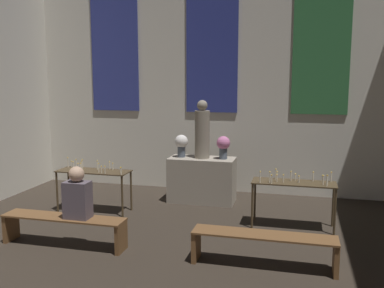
{
  "coord_description": "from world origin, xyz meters",
  "views": [
    {
      "loc": [
        1.82,
        1.1,
        2.4
      ],
      "look_at": [
        0.0,
        8.29,
        1.27
      ],
      "focal_mm": 40.0,
      "sensor_mm": 36.0,
      "label": 1
    }
  ],
  "objects_px": {
    "flower_vase_left": "(181,144)",
    "pew_back_left": "(64,225)",
    "altar": "(202,180)",
    "statue": "(202,132)",
    "candle_rack_left": "(94,175)",
    "candle_rack_right": "(294,187)",
    "pew_back_right": "(264,243)",
    "person_seated": "(77,195)",
    "flower_vase_right": "(223,145)"
  },
  "relations": [
    {
      "from": "altar",
      "to": "pew_back_right",
      "type": "distance_m",
      "value": 3.06
    },
    {
      "from": "flower_vase_left",
      "to": "person_seated",
      "type": "distance_m",
      "value": 2.84
    },
    {
      "from": "flower_vase_right",
      "to": "pew_back_left",
      "type": "height_order",
      "value": "flower_vase_right"
    },
    {
      "from": "flower_vase_right",
      "to": "candle_rack_left",
      "type": "bearing_deg",
      "value": -153.44
    },
    {
      "from": "altar",
      "to": "candle_rack_right",
      "type": "bearing_deg",
      "value": -31.78
    },
    {
      "from": "flower_vase_right",
      "to": "candle_rack_right",
      "type": "bearing_deg",
      "value": -39.04
    },
    {
      "from": "pew_back_left",
      "to": "pew_back_right",
      "type": "relative_size",
      "value": 1.0
    },
    {
      "from": "statue",
      "to": "pew_back_left",
      "type": "height_order",
      "value": "statue"
    },
    {
      "from": "flower_vase_left",
      "to": "person_seated",
      "type": "bearing_deg",
      "value": -105.99
    },
    {
      "from": "candle_rack_right",
      "to": "person_seated",
      "type": "xyz_separation_m",
      "value": [
        -2.96,
        -1.61,
        0.1
      ]
    },
    {
      "from": "pew_back_left",
      "to": "pew_back_right",
      "type": "xyz_separation_m",
      "value": [
        2.86,
        0.0,
        0.0
      ]
    },
    {
      "from": "pew_back_right",
      "to": "candle_rack_left",
      "type": "bearing_deg",
      "value": 153.24
    },
    {
      "from": "candle_rack_left",
      "to": "candle_rack_right",
      "type": "height_order",
      "value": "candle_rack_left"
    },
    {
      "from": "pew_back_left",
      "to": "pew_back_right",
      "type": "distance_m",
      "value": 2.86
    },
    {
      "from": "altar",
      "to": "flower_vase_left",
      "type": "relative_size",
      "value": 2.91
    },
    {
      "from": "altar",
      "to": "flower_vase_left",
      "type": "bearing_deg",
      "value": 180.0
    },
    {
      "from": "pew_back_right",
      "to": "altar",
      "type": "bearing_deg",
      "value": 117.86
    },
    {
      "from": "altar",
      "to": "candle_rack_left",
      "type": "bearing_deg",
      "value": -148.29
    },
    {
      "from": "statue",
      "to": "pew_back_right",
      "type": "bearing_deg",
      "value": -62.14
    },
    {
      "from": "statue",
      "to": "flower_vase_right",
      "type": "relative_size",
      "value": 2.55
    },
    {
      "from": "pew_back_right",
      "to": "person_seated",
      "type": "bearing_deg",
      "value": 180.0
    },
    {
      "from": "flower_vase_left",
      "to": "pew_back_right",
      "type": "relative_size",
      "value": 0.24
    },
    {
      "from": "altar",
      "to": "statue",
      "type": "distance_m",
      "value": 0.95
    },
    {
      "from": "flower_vase_left",
      "to": "flower_vase_right",
      "type": "relative_size",
      "value": 1.0
    },
    {
      "from": "altar",
      "to": "pew_back_left",
      "type": "height_order",
      "value": "altar"
    },
    {
      "from": "flower_vase_right",
      "to": "pew_back_right",
      "type": "relative_size",
      "value": 0.24
    },
    {
      "from": "candle_rack_left",
      "to": "pew_back_right",
      "type": "height_order",
      "value": "candle_rack_left"
    },
    {
      "from": "person_seated",
      "to": "altar",
      "type": "bearing_deg",
      "value": 66.21
    },
    {
      "from": "flower_vase_left",
      "to": "candle_rack_left",
      "type": "xyz_separation_m",
      "value": [
        -1.35,
        -1.09,
        -0.47
      ]
    },
    {
      "from": "altar",
      "to": "person_seated",
      "type": "distance_m",
      "value": 2.98
    },
    {
      "from": "flower_vase_left",
      "to": "person_seated",
      "type": "xyz_separation_m",
      "value": [
        -0.78,
        -2.71,
        -0.36
      ]
    },
    {
      "from": "candle_rack_right",
      "to": "candle_rack_left",
      "type": "bearing_deg",
      "value": 179.97
    },
    {
      "from": "statue",
      "to": "person_seated",
      "type": "xyz_separation_m",
      "value": [
        -1.19,
        -2.71,
        -0.62
      ]
    },
    {
      "from": "flower_vase_left",
      "to": "pew_back_left",
      "type": "height_order",
      "value": "flower_vase_left"
    },
    {
      "from": "flower_vase_left",
      "to": "pew_back_left",
      "type": "xyz_separation_m",
      "value": [
        -1.01,
        -2.71,
        -0.82
      ]
    },
    {
      "from": "flower_vase_left",
      "to": "flower_vase_right",
      "type": "distance_m",
      "value": 0.83
    },
    {
      "from": "candle_rack_left",
      "to": "flower_vase_right",
      "type": "bearing_deg",
      "value": 26.56
    },
    {
      "from": "candle_rack_right",
      "to": "person_seated",
      "type": "bearing_deg",
      "value": -151.44
    },
    {
      "from": "candle_rack_right",
      "to": "pew_back_right",
      "type": "height_order",
      "value": "candle_rack_right"
    },
    {
      "from": "pew_back_left",
      "to": "person_seated",
      "type": "height_order",
      "value": "person_seated"
    },
    {
      "from": "candle_rack_right",
      "to": "person_seated",
      "type": "height_order",
      "value": "person_seated"
    },
    {
      "from": "person_seated",
      "to": "candle_rack_right",
      "type": "bearing_deg",
      "value": 28.56
    },
    {
      "from": "altar",
      "to": "person_seated",
      "type": "bearing_deg",
      "value": -113.79
    },
    {
      "from": "flower_vase_right",
      "to": "candle_rack_right",
      "type": "xyz_separation_m",
      "value": [
        1.35,
        -1.09,
        -0.47
      ]
    },
    {
      "from": "statue",
      "to": "person_seated",
      "type": "bearing_deg",
      "value": -113.79
    },
    {
      "from": "altar",
      "to": "candle_rack_left",
      "type": "height_order",
      "value": "candle_rack_left"
    },
    {
      "from": "altar",
      "to": "pew_back_right",
      "type": "relative_size",
      "value": 0.7
    },
    {
      "from": "statue",
      "to": "candle_rack_left",
      "type": "relative_size",
      "value": 0.85
    },
    {
      "from": "flower_vase_right",
      "to": "person_seated",
      "type": "relative_size",
      "value": 0.59
    },
    {
      "from": "candle_rack_right",
      "to": "pew_back_left",
      "type": "bearing_deg",
      "value": -153.26
    }
  ]
}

